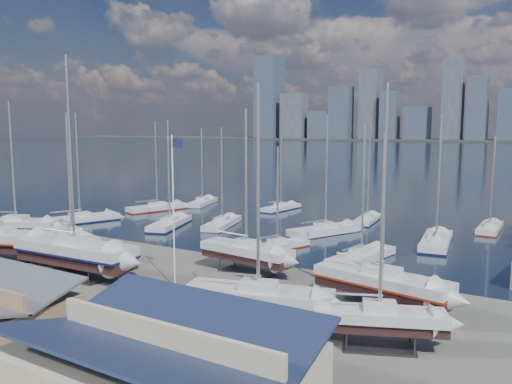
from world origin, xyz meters
The scene contains 25 objects.
ground centered at (0.00, -10.00, 0.00)m, with size 1400.00×1400.00×0.00m, color #605E59.
water centered at (0.00, 300.00, -0.15)m, with size 1400.00×600.00×0.40m, color #172535.
shed_blue centered at (16.00, -26.00, 2.42)m, with size 13.65×9.45×4.71m.
sailboat_cradle_0 centered at (-22.91, -7.67, 2.10)m, with size 10.50×6.87×16.51m.
sailboat_cradle_2 centered at (-11.94, -8.62, 2.02)m, with size 9.45×5.37×14.96m.
sailboat_cradle_3 centered at (-6.01, -13.03, 2.27)m, with size 12.56×4.10×19.73m.
sailboat_cradle_4 centered at (6.82, -4.23, 2.03)m, with size 9.49×3.63×15.17m.
sailboat_cradle_5 centered at (14.44, -14.84, 2.08)m, with size 10.43×5.34×16.22m.
sailboat_cradle_6 centered at (20.43, -7.16, 2.10)m, with size 10.63×4.70×16.57m.
sailboat_cradle_7 centered at (22.29, -13.64, 1.93)m, with size 8.15×5.06×13.13m.
sailboat_moored_0 centered at (-27.12, 4.92, 0.31)m, with size 6.75×11.32×16.36m.
sailboat_moored_1 centered at (-24.96, 18.71, 0.31)m, with size 6.09×10.59×15.27m.
sailboat_moored_2 centered at (-22.46, 27.65, 0.32)m, with size 5.22×9.66×14.05m.
sailboat_moored_3 centered at (-13.99, 9.14, 0.31)m, with size 6.00×10.53×15.19m.
sailboat_moored_4 centered at (-7.97, 13.05, 0.32)m, with size 5.00×9.76×14.20m.
sailboat_moored_5 centered at (-7.71, 29.57, 0.31)m, with size 3.56×8.88×12.91m.
sailboat_moored_6 centered at (4.84, 5.39, 0.31)m, with size 5.01×8.29×12.00m.
sailboat_moored_7 centered at (6.18, 15.82, 0.32)m, with size 7.22×10.71×15.83m.
sailboat_moored_8 centered at (8.09, 26.56, 0.31)m, with size 3.06×8.55×12.53m.
sailboat_moored_9 centered at (14.54, 5.50, 0.32)m, with size 4.47×9.97×14.55m.
sailboat_moored_10 centered at (19.62, 16.52, 0.31)m, with size 4.12×10.83×15.80m.
sailboat_moored_11 centered at (23.97, 28.68, 0.31)m, with size 2.55×8.77×13.07m.
car_c centered at (5.21, -20.20, 0.70)m, with size 2.34×5.06×1.41m, color gray.
car_d centered at (11.26, -20.49, 0.72)m, with size 2.00×4.93×1.43m, color gray.
flagpole centered at (3.94, -10.87, 7.46)m, with size 1.13×0.12×12.86m.
Camera 1 is at (30.86, -42.35, 13.30)m, focal length 35.00 mm.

